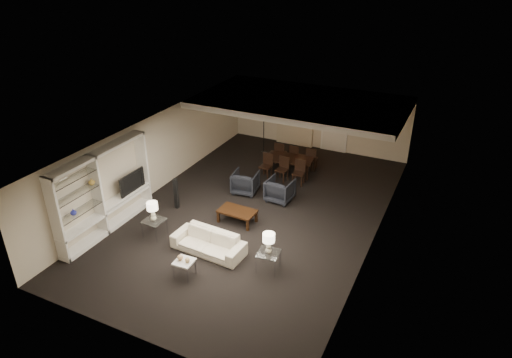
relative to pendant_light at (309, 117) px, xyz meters
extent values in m
plane|color=black|center=(-0.30, -3.50, -1.92)|extent=(11.00, 11.00, 0.00)
cube|color=silver|center=(-0.30, -3.50, 0.58)|extent=(7.00, 11.00, 0.02)
cube|color=beige|center=(-0.30, 2.00, -0.67)|extent=(7.00, 0.02, 2.50)
cube|color=beige|center=(-0.30, -9.00, -0.67)|extent=(7.00, 0.02, 2.50)
cube|color=beige|center=(-3.80, -3.50, -0.67)|extent=(0.02, 11.00, 2.50)
cube|color=beige|center=(3.20, -3.50, -0.67)|extent=(0.02, 11.00, 2.50)
cube|color=silver|center=(-0.30, 0.00, 0.48)|extent=(7.00, 4.00, 0.20)
cube|color=beige|center=(-1.20, 1.92, -0.72)|extent=(1.50, 0.12, 2.40)
cube|color=silver|center=(0.40, 1.97, -0.87)|extent=(0.90, 0.05, 2.10)
cube|color=#142D38|center=(1.80, 1.96, -0.37)|extent=(0.95, 0.04, 0.65)
cylinder|color=#D8591E|center=(0.00, 0.00, 0.00)|extent=(0.52, 0.52, 0.24)
imported|color=beige|center=(-0.54, -5.84, -1.64)|extent=(1.97, 0.87, 0.56)
imported|color=black|center=(-1.14, -2.54, -1.56)|extent=(0.87, 0.88, 0.72)
imported|color=black|center=(0.06, -2.54, -1.56)|extent=(0.81, 0.83, 0.72)
sphere|color=tan|center=(-0.64, -6.94, -1.41)|extent=(0.14, 0.14, 0.14)
sphere|color=#D9B173|center=(-0.44, -6.94, -1.42)|extent=(0.12, 0.12, 0.12)
imported|color=black|center=(-3.58, -5.12, -0.88)|extent=(1.01, 0.13, 0.58)
imported|color=#282FAE|center=(-3.61, -7.21, -0.78)|extent=(0.16, 0.16, 0.17)
imported|color=gold|center=(-3.61, -6.46, -0.27)|extent=(0.17, 0.17, 0.18)
cube|color=black|center=(-2.57, -4.33, -1.43)|extent=(0.11, 0.11, 0.99)
imported|color=black|center=(-0.40, -0.62, -1.64)|extent=(1.71, 1.09, 0.57)
camera|label=1|loc=(4.79, -14.07, 5.14)|focal=32.00mm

